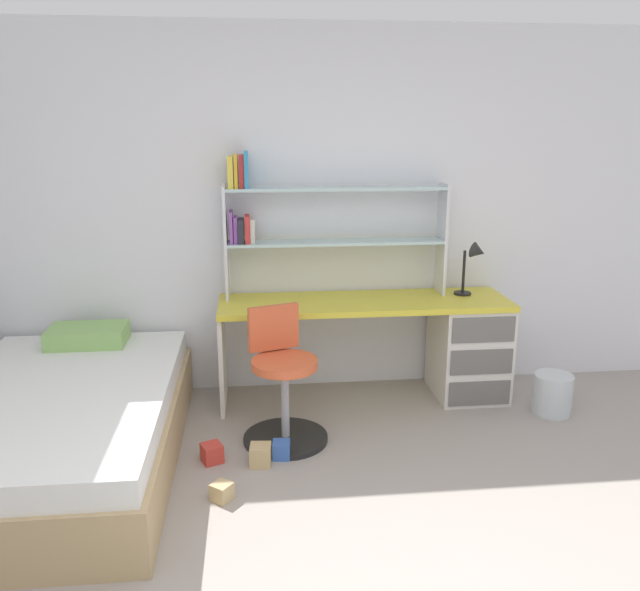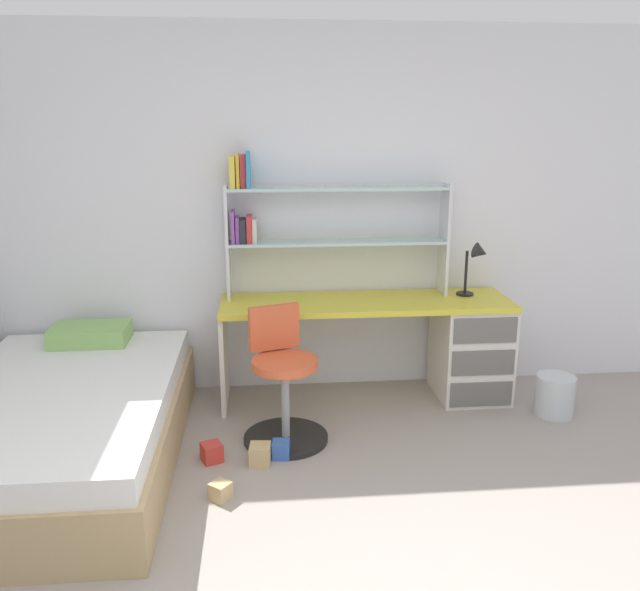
# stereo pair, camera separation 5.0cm
# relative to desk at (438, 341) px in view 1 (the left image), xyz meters

# --- Properties ---
(room_shell) EXTENTS (5.52, 6.36, 2.55)m
(room_shell) POSITION_rel_desk_xyz_m (-2.03, -1.12, 0.87)
(room_shell) COLOR silver
(room_shell) RESTS_ON ground_plane
(desk) EXTENTS (1.99, 0.56, 0.72)m
(desk) POSITION_rel_desk_xyz_m (0.00, 0.00, 0.00)
(desk) COLOR gold
(desk) RESTS_ON ground_plane
(bookshelf_hutch) EXTENTS (1.53, 0.22, 1.00)m
(bookshelf_hutch) POSITION_rel_desk_xyz_m (-0.90, 0.16, 0.86)
(bookshelf_hutch) COLOR silver
(bookshelf_hutch) RESTS_ON desk
(desk_lamp) EXTENTS (0.20, 0.17, 0.38)m
(desk_lamp) POSITION_rel_desk_xyz_m (0.24, 0.05, 0.57)
(desk_lamp) COLOR black
(desk_lamp) RESTS_ON desk
(swivel_chair) EXTENTS (0.52, 0.52, 0.82)m
(swivel_chair) POSITION_rel_desk_xyz_m (-1.13, -0.55, -0.08)
(swivel_chair) COLOR black
(swivel_chair) RESTS_ON ground_plane
(bed_platform) EXTENTS (1.29, 2.06, 0.58)m
(bed_platform) POSITION_rel_desk_xyz_m (-2.40, -0.74, -0.18)
(bed_platform) COLOR tan
(bed_platform) RESTS_ON ground_plane
(waste_bin) EXTENTS (0.26, 0.26, 0.27)m
(waste_bin) POSITION_rel_desk_xyz_m (0.69, -0.38, -0.27)
(waste_bin) COLOR silver
(waste_bin) RESTS_ON ground_plane
(toy_block_natural_0) EXTENTS (0.13, 0.13, 0.12)m
(toy_block_natural_0) POSITION_rel_desk_xyz_m (-1.27, -0.86, -0.35)
(toy_block_natural_0) COLOR tan
(toy_block_natural_0) RESTS_ON ground_plane
(toy_block_red_1) EXTENTS (0.14, 0.14, 0.11)m
(toy_block_red_1) POSITION_rel_desk_xyz_m (-1.55, -0.80, -0.36)
(toy_block_red_1) COLOR red
(toy_block_red_1) RESTS_ON ground_plane
(toy_block_blue_3) EXTENTS (0.11, 0.11, 0.10)m
(toy_block_blue_3) POSITION_rel_desk_xyz_m (-1.15, -0.79, -0.36)
(toy_block_blue_3) COLOR #3860B7
(toy_block_blue_3) RESTS_ON ground_plane
(toy_block_natural_5) EXTENTS (0.13, 0.13, 0.09)m
(toy_block_natural_5) POSITION_rel_desk_xyz_m (-1.48, -1.20, -0.36)
(toy_block_natural_5) COLOR tan
(toy_block_natural_5) RESTS_ON ground_plane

